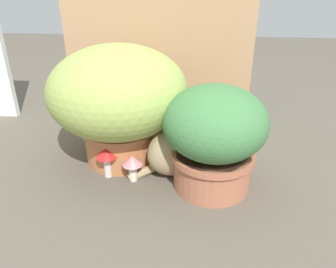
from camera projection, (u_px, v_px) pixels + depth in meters
The scene contains 7 objects.
ground_plane at pixel (138, 171), 1.45m from camera, with size 6.00×6.00×0.00m, color #585146.
cardboard_backdrop at pixel (158, 34), 1.72m from camera, with size 0.99×0.03×0.96m, color tan.
grass_planter at pixel (118, 97), 1.42m from camera, with size 0.59×0.59×0.52m.
leafy_planter at pixel (214, 135), 1.26m from camera, with size 0.39×0.39×0.42m.
cat at pixel (180, 147), 1.40m from camera, with size 0.38×0.28×0.32m.
mushroom_ornament_red at pixel (107, 156), 1.38m from camera, with size 0.09×0.09×0.13m.
mushroom_ornament_pink at pixel (132, 163), 1.36m from camera, with size 0.09×0.09×0.12m.
Camera 1 is at (0.23, -1.20, 0.81)m, focal length 35.73 mm.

